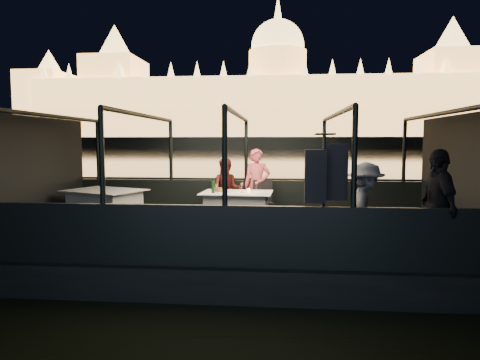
# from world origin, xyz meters

# --- Properties ---
(river_water) EXTENTS (500.00, 500.00, 0.00)m
(river_water) POSITION_xyz_m (0.00, 80.00, 0.00)
(river_water) COLOR black
(river_water) RESTS_ON ground
(boat_hull) EXTENTS (8.60, 4.40, 1.00)m
(boat_hull) POSITION_xyz_m (0.00, 0.00, 0.00)
(boat_hull) COLOR black
(boat_hull) RESTS_ON river_water
(boat_deck) EXTENTS (8.00, 4.00, 0.04)m
(boat_deck) POSITION_xyz_m (0.00, 0.00, 0.48)
(boat_deck) COLOR black
(boat_deck) RESTS_ON boat_hull
(gunwale_port) EXTENTS (8.00, 0.08, 0.90)m
(gunwale_port) POSITION_xyz_m (0.00, 2.00, 0.95)
(gunwale_port) COLOR black
(gunwale_port) RESTS_ON boat_deck
(gunwale_starboard) EXTENTS (8.00, 0.08, 0.90)m
(gunwale_starboard) POSITION_xyz_m (0.00, -2.00, 0.95)
(gunwale_starboard) COLOR black
(gunwale_starboard) RESTS_ON boat_deck
(cabin_glass_port) EXTENTS (8.00, 0.02, 1.40)m
(cabin_glass_port) POSITION_xyz_m (0.00, 2.00, 2.10)
(cabin_glass_port) COLOR #99B2B2
(cabin_glass_port) RESTS_ON gunwale_port
(cabin_glass_starboard) EXTENTS (8.00, 0.02, 1.40)m
(cabin_glass_starboard) POSITION_xyz_m (0.00, -2.00, 2.10)
(cabin_glass_starboard) COLOR #99B2B2
(cabin_glass_starboard) RESTS_ON gunwale_starboard
(cabin_roof_glass) EXTENTS (8.00, 4.00, 0.02)m
(cabin_roof_glass) POSITION_xyz_m (0.00, 0.00, 2.80)
(cabin_roof_glass) COLOR #99B2B2
(cabin_roof_glass) RESTS_ON boat_deck
(end_wall_fore) EXTENTS (0.02, 4.00, 2.30)m
(end_wall_fore) POSITION_xyz_m (-4.00, 0.00, 1.65)
(end_wall_fore) COLOR black
(end_wall_fore) RESTS_ON boat_deck
(end_wall_aft) EXTENTS (0.02, 4.00, 2.30)m
(end_wall_aft) POSITION_xyz_m (4.00, 0.00, 1.65)
(end_wall_aft) COLOR black
(end_wall_aft) RESTS_ON boat_deck
(canopy_ribs) EXTENTS (8.00, 4.00, 2.30)m
(canopy_ribs) POSITION_xyz_m (0.00, 0.00, 1.65)
(canopy_ribs) COLOR black
(canopy_ribs) RESTS_ON boat_deck
(embankment) EXTENTS (400.00, 140.00, 6.00)m
(embankment) POSITION_xyz_m (0.00, 210.00, 1.00)
(embankment) COLOR #423D33
(embankment) RESTS_ON ground
(parliament_building) EXTENTS (220.00, 32.00, 60.00)m
(parliament_building) POSITION_xyz_m (0.00, 175.00, 29.00)
(parliament_building) COLOR #F2D18C
(parliament_building) RESTS_ON embankment
(dining_table_central) EXTENTS (1.50, 1.11, 0.77)m
(dining_table_central) POSITION_xyz_m (-0.10, 0.76, 0.89)
(dining_table_central) COLOR white
(dining_table_central) RESTS_ON boat_deck
(dining_table_aft) EXTENTS (1.83, 1.60, 0.81)m
(dining_table_aft) POSITION_xyz_m (-2.86, 0.58, 0.89)
(dining_table_aft) COLOR silver
(dining_table_aft) RESTS_ON boat_deck
(chair_port_left) EXTENTS (0.44, 0.44, 0.79)m
(chair_port_left) POSITION_xyz_m (-0.48, 1.47, 0.95)
(chair_port_left) COLOR black
(chair_port_left) RESTS_ON boat_deck
(chair_port_right) EXTENTS (0.56, 0.56, 0.95)m
(chair_port_right) POSITION_xyz_m (0.41, 1.31, 0.95)
(chair_port_right) COLOR black
(chair_port_right) RESTS_ON boat_deck
(coat_stand) EXTENTS (0.61, 0.51, 1.97)m
(coat_stand) POSITION_xyz_m (1.42, -1.75, 1.40)
(coat_stand) COLOR black
(coat_stand) RESTS_ON boat_deck
(person_woman_coral) EXTENTS (0.64, 0.47, 1.65)m
(person_woman_coral) POSITION_xyz_m (0.28, 1.60, 1.25)
(person_woman_coral) COLOR #DB4F60
(person_woman_coral) RESTS_ON boat_deck
(person_man_maroon) EXTENTS (0.70, 0.54, 1.43)m
(person_man_maroon) POSITION_xyz_m (-0.40, 1.52, 1.25)
(person_man_maroon) COLOR #451713
(person_man_maroon) RESTS_ON boat_deck
(passenger_stripe) EXTENTS (0.63, 1.02, 1.51)m
(passenger_stripe) POSITION_xyz_m (2.08, -1.42, 1.35)
(passenger_stripe) COLOR silver
(passenger_stripe) RESTS_ON boat_deck
(passenger_dark) EXTENTS (0.49, 1.03, 1.71)m
(passenger_dark) POSITION_xyz_m (3.08, -1.59, 1.35)
(passenger_dark) COLOR black
(passenger_dark) RESTS_ON boat_deck
(wine_bottle) EXTENTS (0.09, 0.09, 0.30)m
(wine_bottle) POSITION_xyz_m (-0.57, 0.56, 1.42)
(wine_bottle) COLOR #143716
(wine_bottle) RESTS_ON dining_table_central
(bread_basket) EXTENTS (0.24, 0.24, 0.08)m
(bread_basket) POSITION_xyz_m (-0.48, 0.84, 1.31)
(bread_basket) COLOR olive
(bread_basket) RESTS_ON dining_table_central
(amber_candle) EXTENTS (0.06, 0.06, 0.08)m
(amber_candle) POSITION_xyz_m (0.15, 0.74, 1.31)
(amber_candle) COLOR orange
(amber_candle) RESTS_ON dining_table_central
(plate_near) EXTENTS (0.32, 0.32, 0.02)m
(plate_near) POSITION_xyz_m (0.44, 0.54, 1.27)
(plate_near) COLOR white
(plate_near) RESTS_ON dining_table_central
(plate_far) EXTENTS (0.22, 0.22, 0.01)m
(plate_far) POSITION_xyz_m (-0.44, 0.88, 1.27)
(plate_far) COLOR white
(plate_far) RESTS_ON dining_table_central
(wine_glass_white) EXTENTS (0.07, 0.07, 0.18)m
(wine_glass_white) POSITION_xyz_m (-0.50, 0.59, 1.36)
(wine_glass_white) COLOR white
(wine_glass_white) RESTS_ON dining_table_central
(wine_glass_red) EXTENTS (0.08, 0.08, 0.18)m
(wine_glass_red) POSITION_xyz_m (0.29, 1.03, 1.36)
(wine_glass_red) COLOR white
(wine_glass_red) RESTS_ON dining_table_central
(wine_glass_empty) EXTENTS (0.08, 0.08, 0.20)m
(wine_glass_empty) POSITION_xyz_m (0.02, 0.62, 1.36)
(wine_glass_empty) COLOR silver
(wine_glass_empty) RESTS_ON dining_table_central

